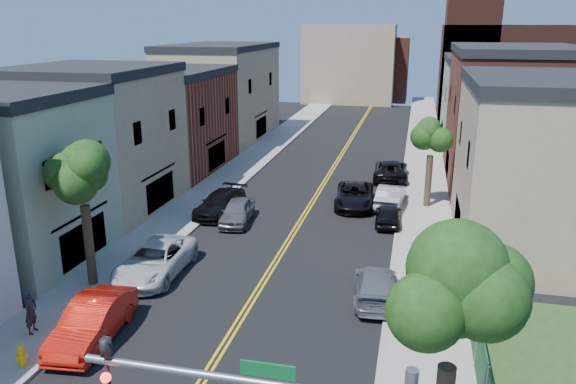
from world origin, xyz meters
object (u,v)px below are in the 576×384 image
Objects in this scene: black_car_right at (388,214)px; dark_car_right_far at (391,170)px; pedestrian_left at (31,311)px; fire_hydrant at (21,355)px; grey_car_right at (376,285)px; grey_car_left at (237,212)px; white_pickup at (155,260)px; black_car_left at (220,203)px; red_sedan at (92,321)px; black_suv_lane at (354,195)px; silver_car_right at (391,196)px.

black_car_right is 0.70× the size of dark_car_right_far.
pedestrian_left is 2.45m from fire_hydrant.
grey_car_right is 10.27m from black_car_right.
black_car_right is at bearing 5.32° from grey_car_left.
white_pickup is 9.64m from black_car_left.
pedestrian_left is at bearing -110.91° from white_pickup.
grey_car_right reaches higher than fire_hydrant.
white_pickup is 3.08× the size of pedestrian_left.
white_pickup reaches higher than grey_car_left.
dark_car_right_far is (10.58, 20.91, -0.02)m from white_pickup.
black_car_left is (0.00, 9.64, -0.06)m from white_pickup.
grey_car_right is (9.38, -8.39, -0.05)m from grey_car_left.
grey_car_right is at bearing 23.93° from red_sedan.
red_sedan is at bearing -92.88° from pedestrian_left.
black_car_left is at bearing 133.75° from grey_car_left.
grey_car_left is 12.59m from grey_car_right.
dark_car_right_far is at bearing 53.02° from black_car_left.
red_sedan is 6.16m from white_pickup.
pedestrian_left is at bearing -92.04° from black_car_left.
grey_car_left is at bearing -23.59° from pedestrian_left.
black_car_left is 1.09× the size of grey_car_right.
grey_car_left is 0.79× the size of black_suv_lane.
pedestrian_left is (-2.59, -0.26, 0.26)m from red_sedan.
black_suv_lane is (-2.50, 13.45, 0.08)m from grey_car_right.
white_pickup is at bearing 81.99° from fire_hydrant.
grey_car_right is (11.00, -9.76, -0.06)m from black_car_left.
grey_car_right is 0.84× the size of dark_car_right_far.
silver_car_right reaches higher than black_car_right.
grey_car_left is 0.92× the size of grey_car_right.
red_sedan is 2.69× the size of pedestrian_left.
red_sedan is 14.48m from grey_car_left.
fire_hydrant is at bearing 54.50° from black_car_right.
dark_car_right_far is at bearing -33.84° from pedestrian_left.
black_suv_lane is (-2.50, 3.18, 0.10)m from black_car_right.
black_suv_lane is (6.88, 5.06, 0.03)m from grey_car_left.
red_sedan reaches higher than white_pickup.
black_car_left reaches higher than grey_car_left.
black_car_left is 1.08× the size of silver_car_right.
white_pickup reaches higher than dark_car_right_far.
white_pickup is (-0.26, 6.15, -0.03)m from red_sedan.
red_sedan is 2.80m from fire_hydrant.
black_car_left reaches higher than grey_car_right.
dark_car_right_far is (8.96, 12.64, 0.04)m from grey_car_left.
silver_car_right is at bearing 61.42° from fire_hydrant.
white_pickup is 14.97m from black_car_right.
red_sedan is at bearing -82.83° from black_car_left.
grey_car_right is 2.52× the size of pedestrian_left.
white_pickup is 23.43m from dark_car_right_far.
silver_car_right is at bearing 24.53° from grey_car_left.
red_sedan is at bearing 58.36° from fire_hydrant.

